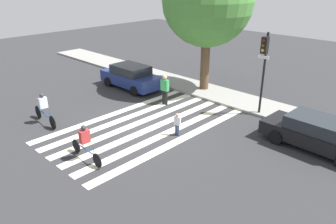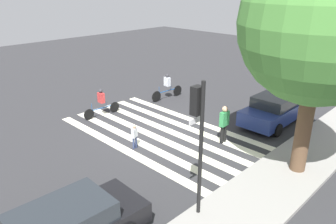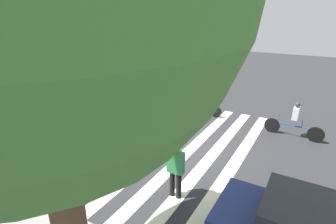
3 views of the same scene
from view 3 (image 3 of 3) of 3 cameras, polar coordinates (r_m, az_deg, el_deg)
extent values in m
plane|color=#2D2D30|center=(10.94, 2.65, -7.53)|extent=(60.00, 60.00, 0.00)
cube|color=#F2EDCC|center=(10.22, 14.50, -10.43)|extent=(0.45, 10.00, 0.01)
cube|color=#F2EDCC|center=(10.45, 9.55, -9.26)|extent=(0.45, 10.00, 0.01)
cube|color=#F2EDCC|center=(10.76, 4.87, -8.09)|extent=(0.45, 10.00, 0.01)
cube|color=#F2EDCC|center=(11.13, 0.51, -6.94)|extent=(0.45, 10.00, 0.01)
cube|color=#F2EDCC|center=(11.57, -3.52, -5.84)|extent=(0.45, 10.00, 0.01)
cube|color=#F2EDCC|center=(12.07, -7.23, -4.80)|extent=(0.45, 10.00, 0.01)
cylinder|color=black|center=(8.02, 2.35, -15.69)|extent=(0.16, 0.16, 0.85)
cylinder|color=black|center=(8.10, 0.92, -15.23)|extent=(0.16, 0.16, 0.85)
cube|color=#338C4C|center=(7.63, 1.69, -10.87)|extent=(0.50, 0.24, 0.67)
sphere|color=tan|center=(7.40, 1.73, -7.78)|extent=(0.26, 0.26, 0.26)
cylinder|color=navy|center=(11.41, -6.43, -4.86)|extent=(0.10, 0.10, 0.54)
cylinder|color=navy|center=(11.49, -7.00, -4.70)|extent=(0.10, 0.10, 0.54)
cube|color=silver|center=(11.25, -6.82, -2.57)|extent=(0.34, 0.23, 0.43)
sphere|color=tan|center=(11.14, -6.88, -1.17)|extent=(0.17, 0.17, 0.17)
cylinder|color=black|center=(14.63, 4.48, 1.24)|extent=(0.60, 0.06, 0.60)
cylinder|color=black|center=(13.98, 10.42, 0.01)|extent=(0.60, 0.06, 0.60)
cube|color=#1E4C8C|center=(14.23, 7.41, 1.27)|extent=(1.40, 0.09, 0.04)
cylinder|color=#1E4C8C|center=(14.07, 8.50, 1.66)|extent=(0.03, 0.03, 0.32)
cylinder|color=#1E4C8C|center=(14.42, 5.24, 2.46)|extent=(0.03, 0.03, 0.40)
cube|color=#B73333|center=(14.05, 7.52, 3.55)|extent=(0.26, 0.41, 0.55)
sphere|color=#333338|center=(13.93, 7.60, 5.10)|extent=(0.22, 0.22, 0.22)
cylinder|color=black|center=(12.96, 21.70, -2.70)|extent=(0.69, 0.08, 0.69)
cylinder|color=black|center=(12.78, 29.47, -4.34)|extent=(0.69, 0.08, 0.69)
cube|color=#1E4C8C|center=(12.77, 25.68, -2.75)|extent=(1.52, 0.13, 0.04)
cylinder|color=#1E4C8C|center=(12.68, 27.17, -2.37)|extent=(0.03, 0.03, 0.32)
cylinder|color=#1E4C8C|center=(12.78, 22.89, -1.30)|extent=(0.03, 0.03, 0.40)
cube|color=silver|center=(12.56, 26.10, -0.25)|extent=(0.27, 0.41, 0.55)
sphere|color=#333338|center=(12.44, 26.39, 1.44)|extent=(0.22, 0.22, 0.22)
cube|color=#23282D|center=(6.49, 31.13, -19.79)|extent=(2.44, 1.69, 0.54)
cylinder|color=black|center=(7.79, 19.26, -19.29)|extent=(0.64, 0.20, 0.64)
cylinder|color=black|center=(12.58, -27.65, -4.49)|extent=(0.65, 0.22, 0.64)
camera|label=1|loc=(24.35, -11.03, 25.03)|focal=35.00mm
camera|label=2|loc=(14.81, -71.21, 13.99)|focal=35.00mm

